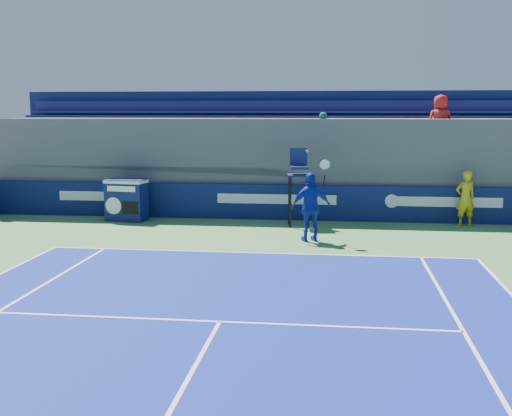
# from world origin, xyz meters

# --- Properties ---
(ball_person) EXTENTS (0.73, 0.57, 1.77)m
(ball_person) POSITION_xyz_m (6.05, 16.64, 0.90)
(ball_person) COLOR gold
(ball_person) RESTS_ON apron
(back_hoarding) EXTENTS (20.40, 0.21, 1.20)m
(back_hoarding) POSITION_xyz_m (0.00, 17.10, 0.60)
(back_hoarding) COLOR #0D164C
(back_hoarding) RESTS_ON ground
(match_clock) EXTENTS (1.41, 0.91, 1.40)m
(match_clock) POSITION_xyz_m (-4.95, 16.28, 0.74)
(match_clock) COLOR #101A53
(match_clock) RESTS_ON ground
(umpire_chair) EXTENTS (0.79, 0.79, 2.48)m
(umpire_chair) POSITION_xyz_m (0.80, 16.03, 1.53)
(umpire_chair) COLOR black
(umpire_chair) RESTS_ON ground
(tennis_player) EXTENTS (1.23, 0.81, 2.57)m
(tennis_player) POSITION_xyz_m (1.29, 13.61, 0.98)
(tennis_player) COLOR #132A9D
(tennis_player) RESTS_ON apron
(stadium_seating) EXTENTS (21.00, 4.05, 4.40)m
(stadium_seating) POSITION_xyz_m (0.01, 19.15, 1.84)
(stadium_seating) COLOR #4E4F53
(stadium_seating) RESTS_ON ground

